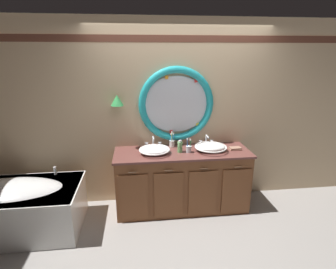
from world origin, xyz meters
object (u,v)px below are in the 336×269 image
object	(u,v)px
bathtub	(11,206)
toothbrush_holder_right	(189,149)
toothbrush_holder_left	(172,143)
soap_dispenser	(180,147)
sink_basin_left	(154,150)
sink_basin_right	(211,147)
folded_hand_towel	(235,148)

from	to	relation	value
bathtub	toothbrush_holder_right	world-z (taller)	toothbrush_holder_right
toothbrush_holder_left	soap_dispenser	world-z (taller)	toothbrush_holder_left
bathtub	sink_basin_left	xyz separation A→B (m)	(1.79, 0.25, 0.56)
sink_basin_right	folded_hand_towel	xyz separation A→B (m)	(0.35, 0.01, -0.04)
sink_basin_left	toothbrush_holder_left	bearing A→B (deg)	40.68
toothbrush_holder_left	soap_dispenser	bearing A→B (deg)	-70.93
bathtub	soap_dispenser	xyz separation A→B (m)	(2.13, 0.25, 0.59)
toothbrush_holder_right	sink_basin_left	bearing A→B (deg)	177.95
folded_hand_towel	sink_basin_right	bearing A→B (deg)	-177.75
bathtub	sink_basin_left	world-z (taller)	sink_basin_left
sink_basin_right	bathtub	bearing A→B (deg)	-174.41
toothbrush_holder_right	folded_hand_towel	xyz separation A→B (m)	(0.66, 0.03, -0.04)
toothbrush_holder_right	soap_dispenser	xyz separation A→B (m)	(-0.12, 0.02, 0.03)
toothbrush_holder_right	soap_dispenser	world-z (taller)	toothbrush_holder_right
soap_dispenser	sink_basin_left	bearing A→B (deg)	-179.82
sink_basin_right	soap_dispenser	bearing A→B (deg)	179.85
soap_dispenser	folded_hand_towel	size ratio (longest dim) A/B	1.07
toothbrush_holder_left	bathtub	bearing A→B (deg)	-166.87
soap_dispenser	toothbrush_holder_left	bearing A→B (deg)	109.07
toothbrush_holder_right	sink_basin_right	bearing A→B (deg)	3.04
bathtub	soap_dispenser	world-z (taller)	soap_dispenser
sink_basin_right	toothbrush_holder_left	distance (m)	0.55
bathtub	sink_basin_left	distance (m)	1.89
sink_basin_right	toothbrush_holder_right	world-z (taller)	toothbrush_holder_right
sink_basin_left	sink_basin_right	bearing A→B (deg)	0.00
bathtub	sink_basin_right	bearing A→B (deg)	5.59
sink_basin_left	toothbrush_holder_left	size ratio (longest dim) A/B	1.86
bathtub	sink_basin_left	size ratio (longest dim) A/B	4.03
bathtub	toothbrush_holder_right	xyz separation A→B (m)	(2.25, 0.23, 0.57)
sink_basin_left	soap_dispenser	size ratio (longest dim) A/B	2.32
toothbrush_holder_right	toothbrush_holder_left	bearing A→B (deg)	128.46
sink_basin_left	soap_dispenser	xyz separation A→B (m)	(0.34, 0.00, 0.03)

